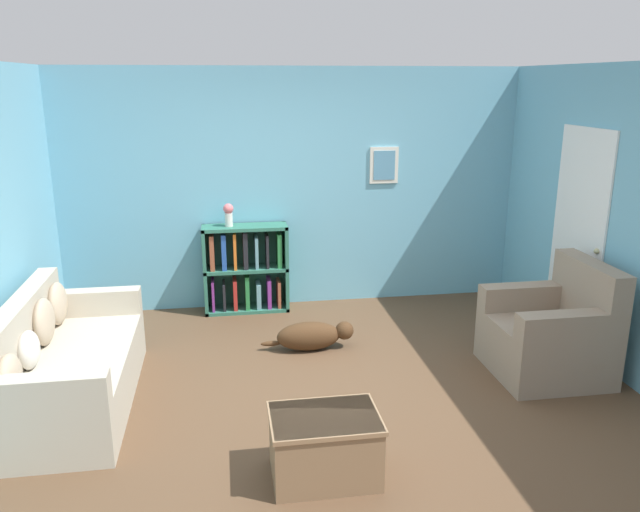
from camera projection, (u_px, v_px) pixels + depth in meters
ground_plane at (328, 393)px, 5.06m from camera, size 14.00×14.00×0.00m
wall_back at (294, 189)px, 6.85m from camera, size 5.60×0.13×2.60m
wall_right at (634, 227)px, 5.11m from camera, size 0.16×5.00×2.60m
couch at (64, 367)px, 4.81m from camera, size 0.86×1.87×0.86m
bookshelf at (246, 269)px, 6.79m from camera, size 0.91×0.30×0.96m
recliner_chair at (552, 334)px, 5.34m from camera, size 0.89×0.90×0.98m
coffee_table at (325, 444)px, 3.94m from camera, size 0.69×0.49×0.43m
dog at (312, 336)px, 5.85m from camera, size 0.88×0.25×0.28m
vase at (228, 213)px, 6.58m from camera, size 0.11×0.11×0.24m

